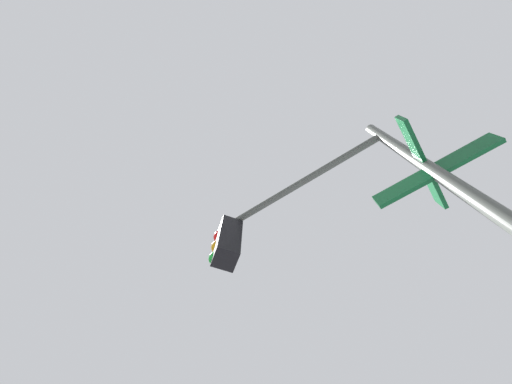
% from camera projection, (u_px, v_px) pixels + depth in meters
% --- Properties ---
extents(traffic_signal_near, '(2.49, 1.95, 5.62)m').
position_uv_depth(traffic_signal_near, '(327.00, 228.00, 3.08)').
color(traffic_signal_near, '#474C47').
rests_on(traffic_signal_near, ground_plane).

